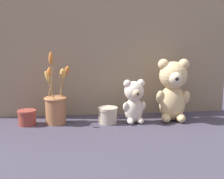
{
  "coord_description": "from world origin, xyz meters",
  "views": [
    {
      "loc": [
        -0.15,
        -1.2,
        0.37
      ],
      "look_at": [
        0.0,
        0.02,
        0.15
      ],
      "focal_mm": 45.0,
      "sensor_mm": 36.0,
      "label": 1
    }
  ],
  "objects_px": {
    "teddy_bear_large": "(173,89)",
    "flower_vase": "(56,106)",
    "decorative_tin_short": "(27,117)",
    "teddy_bear_medium": "(134,100)",
    "decorative_tin_tall": "(108,115)"
  },
  "relations": [
    {
      "from": "flower_vase",
      "to": "decorative_tin_short",
      "type": "relative_size",
      "value": 3.97
    },
    {
      "from": "flower_vase",
      "to": "decorative_tin_tall",
      "type": "bearing_deg",
      "value": -5.58
    },
    {
      "from": "teddy_bear_medium",
      "to": "decorative_tin_tall",
      "type": "distance_m",
      "value": 0.14
    },
    {
      "from": "decorative_tin_short",
      "to": "flower_vase",
      "type": "bearing_deg",
      "value": 3.74
    },
    {
      "from": "decorative_tin_short",
      "to": "teddy_bear_medium",
      "type": "bearing_deg",
      "value": -2.79
    },
    {
      "from": "teddy_bear_large",
      "to": "flower_vase",
      "type": "distance_m",
      "value": 0.54
    },
    {
      "from": "decorative_tin_tall",
      "to": "teddy_bear_medium",
      "type": "bearing_deg",
      "value": -4.26
    },
    {
      "from": "teddy_bear_large",
      "to": "decorative_tin_tall",
      "type": "bearing_deg",
      "value": -178.85
    },
    {
      "from": "decorative_tin_tall",
      "to": "decorative_tin_short",
      "type": "bearing_deg",
      "value": 177.69
    },
    {
      "from": "teddy_bear_large",
      "to": "decorative_tin_short",
      "type": "height_order",
      "value": "teddy_bear_large"
    },
    {
      "from": "teddy_bear_medium",
      "to": "decorative_tin_short",
      "type": "xyz_separation_m",
      "value": [
        -0.47,
        0.02,
        -0.07
      ]
    },
    {
      "from": "teddy_bear_medium",
      "to": "flower_vase",
      "type": "xyz_separation_m",
      "value": [
        -0.35,
        0.03,
        -0.02
      ]
    },
    {
      "from": "teddy_bear_large",
      "to": "flower_vase",
      "type": "xyz_separation_m",
      "value": [
        -0.53,
        0.02,
        -0.07
      ]
    },
    {
      "from": "teddy_bear_large",
      "to": "decorative_tin_short",
      "type": "relative_size",
      "value": 3.55
    },
    {
      "from": "decorative_tin_tall",
      "to": "decorative_tin_short",
      "type": "distance_m",
      "value": 0.36
    }
  ]
}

